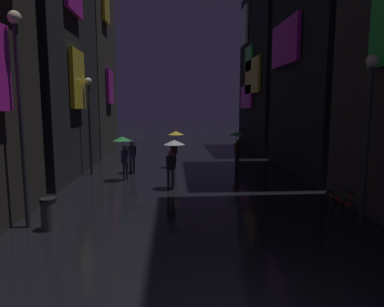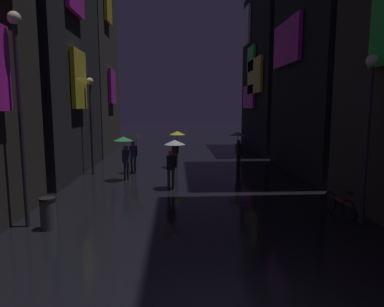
{
  "view_description": "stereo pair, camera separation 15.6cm",
  "coord_description": "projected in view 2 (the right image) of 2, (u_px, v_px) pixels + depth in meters",
  "views": [
    {
      "loc": [
        -0.75,
        -4.83,
        3.51
      ],
      "look_at": [
        0.0,
        8.2,
        1.72
      ],
      "focal_mm": 32.0,
      "sensor_mm": 36.0,
      "label": 1
    },
    {
      "loc": [
        -0.59,
        -4.84,
        3.51
      ],
      "look_at": [
        0.0,
        8.2,
        1.72
      ],
      "focal_mm": 32.0,
      "sensor_mm": 36.0,
      "label": 2
    }
  ],
  "objects": [
    {
      "name": "building_right_far",
      "position": [
        278.0,
        70.0,
        27.03
      ],
      "size": [
        4.25,
        8.99,
        12.72
      ],
      "color": "black",
      "rests_on": "ground"
    },
    {
      "name": "pedestrian_near_crossing_green",
      "position": [
        124.0,
        146.0,
        16.24
      ],
      "size": [
        0.9,
        0.9,
        2.12
      ],
      "color": "#2D2D38",
      "rests_on": "ground"
    },
    {
      "name": "pedestrian_midstreet_left_clear",
      "position": [
        173.0,
        150.0,
        14.53
      ],
      "size": [
        0.9,
        0.9,
        2.12
      ],
      "color": "#2D2D38",
      "rests_on": "ground"
    },
    {
      "name": "pedestrian_foreground_left_green",
      "position": [
        238.0,
        140.0,
        19.17
      ],
      "size": [
        0.9,
        0.9,
        2.12
      ],
      "color": "#2D2D38",
      "rests_on": "ground"
    },
    {
      "name": "pedestrian_midstreet_centre_yellow",
      "position": [
        177.0,
        139.0,
        19.65
      ],
      "size": [
        0.9,
        0.9,
        2.12
      ],
      "color": "#2D2D38",
      "rests_on": "ground"
    },
    {
      "name": "pedestrian_foreground_right_black",
      "position": [
        135.0,
        142.0,
        18.05
      ],
      "size": [
        0.9,
        0.9,
        2.12
      ],
      "color": "#2D2D38",
      "rests_on": "ground"
    },
    {
      "name": "bicycle_parked_at_storefront",
      "position": [
        339.0,
        205.0,
        10.94
      ],
      "size": [
        0.19,
        1.82,
        0.96
      ],
      "color": "black",
      "rests_on": "ground"
    },
    {
      "name": "streetlamp_left_near",
      "position": [
        19.0,
        98.0,
        9.6
      ],
      "size": [
        0.36,
        0.36,
        6.09
      ],
      "color": "#2D2D33",
      "rests_on": "ground"
    },
    {
      "name": "streetlamp_left_far",
      "position": [
        91.0,
        114.0,
        17.63
      ],
      "size": [
        0.36,
        0.36,
        4.98
      ],
      "color": "#2D2D33",
      "rests_on": "ground"
    },
    {
      "name": "streetlamp_right_near",
      "position": [
        368.0,
        119.0,
        9.96
      ],
      "size": [
        0.36,
        0.36,
        5.0
      ],
      "color": "#2D2D33",
      "rests_on": "ground"
    },
    {
      "name": "trash_bin",
      "position": [
        48.0,
        213.0,
        9.83
      ],
      "size": [
        0.46,
        0.46,
        0.93
      ],
      "color": "#3F3F47",
      "rests_on": "ground"
    }
  ]
}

